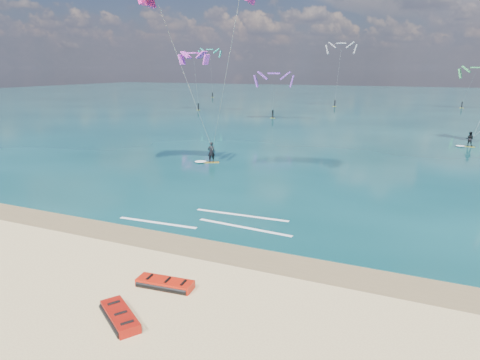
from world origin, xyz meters
name	(u,v)px	position (x,y,z in m)	size (l,w,h in m)	color
ground	(326,137)	(0.00, 40.00, 0.00)	(320.00, 320.00, 0.00)	tan
wet_sand_strip	(165,241)	(0.00, 3.00, 0.00)	(320.00, 2.40, 0.01)	brown
sea	(381,102)	(0.00, 104.00, 0.02)	(320.00, 200.00, 0.04)	#093035
packed_kite_left	(165,287)	(2.63, -1.03, 0.00)	(2.53, 1.06, 0.38)	red
packed_kite_mid	(120,320)	(2.49, -3.65, 0.00)	(2.47, 1.09, 0.40)	#A4140B
kitesurfer_main	(205,70)	(-4.64, 16.24, 8.43)	(10.30, 10.33, 16.48)	gold
shoreline_foam	(217,221)	(1.19, 6.55, 0.04)	(10.13, 3.58, 0.01)	white
distant_kites	(323,82)	(-8.96, 76.04, 5.77)	(85.66, 47.52, 13.55)	#672F9D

